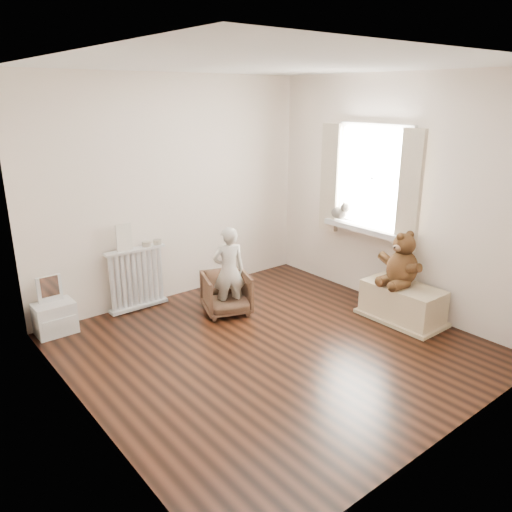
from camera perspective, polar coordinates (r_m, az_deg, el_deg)
floor at (r=4.98m, az=1.93°, el=-10.40°), size 3.60×3.60×0.01m
ceiling at (r=4.39m, az=2.31°, el=21.04°), size 3.60×3.60×0.01m
back_wall at (r=5.95m, az=-9.38°, el=7.45°), size 3.60×0.02×2.60m
front_wall at (r=3.41m, az=22.27°, el=-1.60°), size 3.60×0.02×2.60m
left_wall at (r=3.64m, az=-19.91°, el=-0.16°), size 0.02×3.60×2.60m
right_wall at (r=5.82m, az=15.74°, el=6.77°), size 0.02×3.60×2.60m
window at (r=5.94m, az=13.28°, el=8.65°), size 0.03×0.90×1.10m
window_sill at (r=5.99m, az=12.35°, el=3.11°), size 0.22×1.10×0.06m
curtain_left at (r=5.53m, az=17.16°, el=7.04°), size 0.06×0.26×1.30m
curtain_right at (r=6.23m, az=8.46°, el=8.79°), size 0.06×0.26×1.30m
radiator at (r=5.82m, az=-13.46°, el=-2.35°), size 0.69×0.13×0.73m
paper_doll at (r=5.63m, az=-14.85°, el=2.08°), size 0.18×0.02×0.30m
tin_a at (r=5.77m, az=-12.43°, el=1.36°), size 0.09×0.09×0.06m
tin_b at (r=5.83m, az=-11.21°, el=1.59°), size 0.09×0.09×0.05m
toy_vanity at (r=5.54m, az=-22.13°, el=-5.59°), size 0.39×0.28×0.61m
armchair at (r=5.64m, az=-3.39°, el=-4.27°), size 0.65×0.65×0.47m
child at (r=5.50m, az=-3.14°, el=-1.69°), size 0.42×0.35×0.99m
toy_bench at (r=5.69m, az=16.37°, el=-5.13°), size 0.45×0.85×0.40m
teddy_bear at (r=5.56m, az=16.43°, el=-0.52°), size 0.51×0.41×0.58m
plush_cat at (r=6.20m, az=9.51°, el=5.02°), size 0.19×0.29×0.23m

